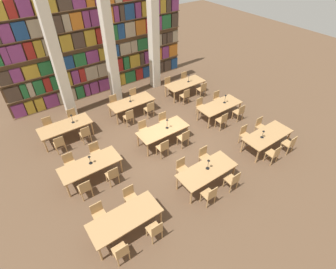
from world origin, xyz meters
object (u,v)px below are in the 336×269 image
chair_19 (164,121)px  reading_table_4 (163,130)px  chair_20 (222,120)px  chair_32 (185,96)px  chair_6 (233,180)px  chair_25 (49,126)px  chair_22 (239,112)px  chair_34 (202,89)px  reading_table_2 (268,136)px  desk_lamp_2 (89,158)px  chair_33 (169,84)px  pillar_center (110,46)px  chair_31 (134,96)px  desk_lamp_3 (167,122)px  chair_2 (155,230)px  desk_lamp_5 (72,117)px  reading_table_6 (65,127)px  chair_23 (218,99)px  chair_0 (121,252)px  chair_12 (85,188)px  chair_1 (99,214)px  chair_11 (260,126)px  desk_lamp_7 (189,77)px  chair_30 (149,109)px  reading_table_3 (90,165)px  reading_table_7 (132,103)px  chair_16 (163,148)px  chair_29 (114,103)px  reading_table_1 (207,171)px  desk_lamp_4 (225,97)px  chair_15 (96,152)px  chair_27 (73,117)px  chair_5 (182,168)px  chair_21 (201,106)px  pillar_left (57,59)px  chair_3 (131,197)px  reading_table_8 (185,84)px  reading_table_0 (125,219)px  chair_8 (274,154)px  chair_9 (245,134)px  chair_17 (144,129)px  desk_lamp_1 (263,133)px  pillar_right (154,36)px  chair_4 (210,195)px  chair_24 (59,144)px  chair_14 (113,175)px  chair_26 (85,134)px  chair_10 (289,144)px  desk_lamp_0 (208,162)px  chair_18 (184,138)px  reading_table_5 (220,106)px  chair_7 (205,156)px

chair_19 → reading_table_4: bearing=52.9°
chair_20 → chair_32: 2.80m
chair_6 → chair_25: same height
chair_22 → chair_34: 2.80m
reading_table_2 → chair_19: size_ratio=2.56×
desk_lamp_2 → chair_33: size_ratio=0.45×
pillar_center → chair_31: (0.55, -1.07, -2.51)m
desk_lamp_3 → chair_2: bearing=-129.8°
desk_lamp_5 → chair_33: bearing=7.2°
reading_table_2 → reading_table_6: size_ratio=1.00×
chair_23 → chair_34: size_ratio=1.00×
chair_0 → chair_12: size_ratio=1.00×
chair_1 → chair_19: (4.62, 2.96, 0.00)m
chair_11 → desk_lamp_7: bearing=-86.4°
chair_30 → reading_table_3: bearing=-151.6°
reading_table_7 → chair_22: bearing=-41.7°
chair_16 → chair_29: (-0.08, 4.33, 0.00)m
chair_29 → reading_table_1: bearing=94.8°
desk_lamp_4 → desk_lamp_5: 7.35m
chair_15 → chair_34: bearing=-168.9°
chair_20 → chair_27: 7.16m
chair_5 → chair_21: 4.52m
pillar_left → desk_lamp_7: pillar_left is taller
chair_3 → reading_table_1: size_ratio=0.39×
chair_5 → reading_table_8: (4.05, 4.93, 0.18)m
chair_12 → reading_table_8: chair_12 is taller
reading_table_0 → chair_8: (6.40, -0.74, -0.18)m
chair_5 → chair_22: same height
chair_9 → chair_17: same height
chair_21 → desk_lamp_1: bearing=93.6°
pillar_right → reading_table_1: bearing=-109.6°
chair_4 → chair_25: 8.00m
pillar_left → chair_24: size_ratio=6.72×
chair_14 → chair_30: (3.50, 2.94, 0.00)m
pillar_left → desk_lamp_2: size_ratio=15.09×
desk_lamp_2 → chair_30: desk_lamp_2 is taller
chair_24 → chair_26: size_ratio=1.00×
reading_table_0 → reading_table_4: (3.47, 2.96, 0.00)m
chair_22 → chair_31: bearing=128.5°
chair_10 → reading_table_3: (-7.43, 3.55, 0.18)m
desk_lamp_0 → chair_12: bearing=153.7°
pillar_left → chair_14: (-0.33, -5.55, -2.51)m
chair_8 → chair_17: 5.64m
chair_6 → chair_3: bearing=155.9°
chair_5 → reading_table_4: (0.60, 2.17, 0.18)m
chair_18 → reading_table_5: chair_18 is taller
chair_18 → reading_table_0: bearing=-151.7°
reading_table_3 → chair_12: (-0.55, -0.77, -0.18)m
chair_7 → chair_21: same height
chair_2 → chair_24: same height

